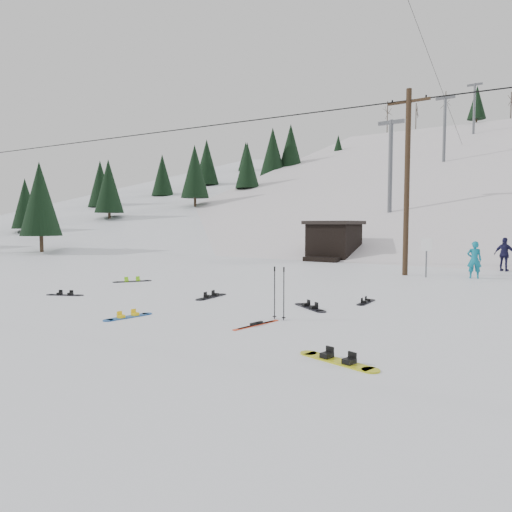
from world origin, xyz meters
The scene contains 22 objects.
ground centered at (0.00, 0.00, 0.00)m, with size 200.00×200.00×0.00m, color white.
ski_slope centered at (0.00, 55.00, -12.00)m, with size 60.00×75.00×45.00m, color white.
ridge_left centered at (-36.00, 48.00, -11.00)m, with size 34.00×85.00×38.00m, color white.
treeline_left centered at (-34.00, 40.00, 0.00)m, with size 20.00×64.00×10.00m, color black, non-canonical shape.
treeline_crest centered at (0.00, 86.00, 0.00)m, with size 50.00×6.00×10.00m, color black, non-canonical shape.
utility_pole centered at (2.00, 14.00, 4.68)m, with size 2.00×0.26×9.00m.
trail_sign centered at (3.10, 13.58, 1.27)m, with size 0.50×0.09×1.85m.
lift_hut centered at (-5.00, 20.94, 1.36)m, with size 3.40×4.10×2.75m.
lift_tower_near centered at (-4.00, 30.00, 7.86)m, with size 2.20×0.36×8.00m.
lift_tower_mid centered at (-4.00, 50.00, 14.36)m, with size 2.20×0.36×8.00m.
lift_tower_far centered at (-4.00, 70.00, 20.86)m, with size 2.20×0.36×8.00m.
hero_snowboard centered at (-1.18, -0.54, 0.03)m, with size 0.45×1.44×0.10m.
hero_skis centered at (2.23, 0.60, 0.02)m, with size 0.34×1.57×0.08m.
ski_poles centered at (2.34, 1.50, 0.72)m, with size 0.38×0.10×1.40m.
board_scatter_a centered at (-6.05, 0.76, 0.02)m, with size 1.27×0.75×0.10m.
board_scatter_b centered at (-1.49, 3.33, 0.03)m, with size 0.43×1.61×0.11m.
board_scatter_c centered at (-7.09, 4.68, 0.03)m, with size 1.05×1.44×0.12m.
board_scatter_d centered at (2.25, 3.42, 0.03)m, with size 1.40×1.03×0.11m.
board_scatter_e centered at (5.14, -1.07, 0.03)m, with size 1.68×0.64×0.12m.
board_scatter_f centered at (3.29, 5.28, 0.02)m, with size 0.30×1.35×0.09m.
skier_teal centered at (5.04, 14.40, 0.86)m, with size 0.63×0.41×1.73m, color #0D718A.
skier_navy centered at (5.85, 18.80, 0.90)m, with size 1.06×0.44×1.80m, color #18173A.
Camera 1 is at (8.49, -8.64, 2.51)m, focal length 32.00 mm.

